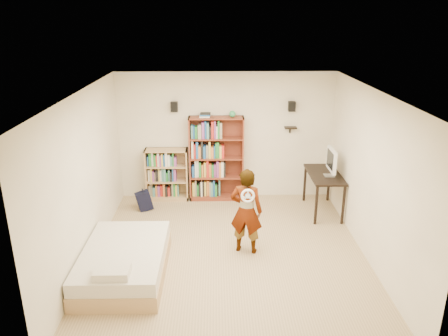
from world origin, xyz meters
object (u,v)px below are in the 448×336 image
Objects in this scene: low_bookshelf at (167,175)px; person at (246,211)px; tall_bookshelf at (216,159)px; daybed at (124,259)px; computer_desk at (323,193)px.

person is (1.54, -2.23, 0.18)m from low_bookshelf.
low_bookshelf is 0.76× the size of person.
tall_bookshelf is at bearing 0.09° from low_bookshelf.
tall_bookshelf reaches higher than daybed.
daybed is (-1.42, -2.91, -0.62)m from tall_bookshelf.
person is (-1.65, -1.52, 0.32)m from computer_desk.
person reaches higher than daybed.
tall_bookshelf is 1.50× the size of computer_desk.
tall_bookshelf is 2.29m from person.
computer_desk reaches higher than daybed.
computer_desk is (2.13, -0.71, -0.49)m from tall_bookshelf.
tall_bookshelf is 3.30m from daybed.
tall_bookshelf reaches higher than low_bookshelf.
tall_bookshelf is at bearing -63.35° from person.
low_bookshelf reaches higher than daybed.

